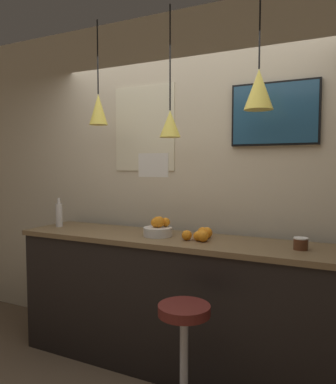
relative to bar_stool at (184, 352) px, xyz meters
name	(u,v)px	position (x,y,z in m)	size (l,w,h in m)	color
back_wall	(189,181)	(-0.41, 1.01, 0.97)	(8.00, 0.06, 2.90)	beige
service_counter	(168,301)	(-0.41, 0.60, 0.04)	(2.50, 0.59, 1.03)	black
bar_stool	(184,352)	(0.00, 0.00, 0.00)	(0.40, 0.40, 0.76)	#B7B7BC
fruit_bowl	(158,228)	(-0.49, 0.60, 0.62)	(0.23, 0.23, 0.16)	beige
orange_pile	(201,235)	(-0.13, 0.60, 0.60)	(0.21, 0.24, 0.08)	orange
juice_bottle	(59,215)	(-1.51, 0.60, 0.67)	(0.06, 0.06, 0.26)	silver
spread_jar	(301,244)	(0.57, 0.60, 0.60)	(0.09, 0.09, 0.08)	#562D19
pendant_lamp_left	(98,109)	(-1.08, 0.64, 1.59)	(0.16, 0.16, 0.87)	black
pendant_lamp_middle	(170,123)	(-0.41, 0.64, 1.44)	(0.16, 0.16, 1.00)	black
pendant_lamp_right	(259,89)	(0.27, 0.64, 1.63)	(0.20, 0.20, 0.83)	black
mounted_tv	(274,114)	(0.32, 0.95, 1.50)	(0.66, 0.04, 0.48)	black
hanging_menu_board	(153,165)	(-0.42, 0.39, 1.11)	(0.24, 0.01, 0.17)	white
wall_poster	(144,128)	(-0.83, 0.97, 1.44)	(0.60, 0.01, 0.76)	beige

